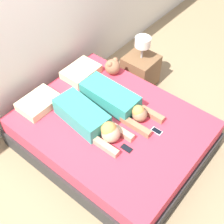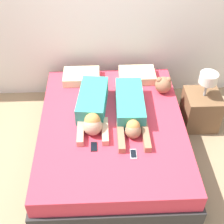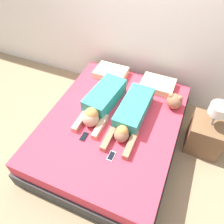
% 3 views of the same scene
% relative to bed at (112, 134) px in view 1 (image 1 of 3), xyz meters
% --- Properties ---
extents(ground_plane, '(12.00, 12.00, 0.00)m').
position_rel_bed_xyz_m(ground_plane, '(0.00, 0.00, -0.23)').
color(ground_plane, '#9E8460').
extents(wall_back, '(12.00, 0.06, 2.60)m').
position_rel_bed_xyz_m(wall_back, '(0.00, 1.20, 1.07)').
color(wall_back, white).
rests_on(wall_back, ground_plane).
extents(bed, '(1.67, 2.10, 0.46)m').
position_rel_bed_xyz_m(bed, '(0.00, 0.00, 0.00)').
color(bed, '#2D2D2D').
rests_on(bed, ground_plane).
extents(pillow_head_left, '(0.47, 0.34, 0.10)m').
position_rel_bed_xyz_m(pillow_head_left, '(-0.36, 0.82, 0.29)').
color(pillow_head_left, beige).
rests_on(pillow_head_left, bed).
extents(pillow_head_right, '(0.47, 0.34, 0.10)m').
position_rel_bed_xyz_m(pillow_head_right, '(0.36, 0.82, 0.29)').
color(pillow_head_right, beige).
rests_on(pillow_head_right, bed).
extents(person_left, '(0.38, 0.97, 0.24)m').
position_rel_bed_xyz_m(person_left, '(-0.21, 0.14, 0.34)').
color(person_left, teal).
rests_on(person_left, bed).
extents(person_right, '(0.33, 1.03, 0.20)m').
position_rel_bed_xyz_m(person_right, '(0.21, 0.11, 0.33)').
color(person_right, teal).
rests_on(person_right, bed).
extents(cell_phone_left, '(0.07, 0.13, 0.01)m').
position_rel_bed_xyz_m(cell_phone_left, '(-0.20, -0.37, 0.24)').
color(cell_phone_left, black).
rests_on(cell_phone_left, bed).
extents(cell_phone_right, '(0.07, 0.13, 0.01)m').
position_rel_bed_xyz_m(cell_phone_right, '(0.20, -0.48, 0.24)').
color(cell_phone_right, silver).
rests_on(cell_phone_right, bed).
extents(plush_toy, '(0.20, 0.20, 0.21)m').
position_rel_bed_xyz_m(plush_toy, '(0.65, 0.53, 0.34)').
color(plush_toy, '#996647').
rests_on(plush_toy, bed).
extents(nightstand, '(0.43, 0.43, 0.79)m').
position_rel_bed_xyz_m(nightstand, '(1.15, 0.42, 0.04)').
color(nightstand, brown).
rests_on(nightstand, ground_plane).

